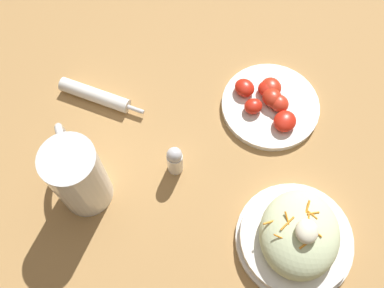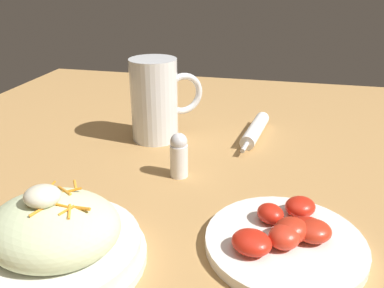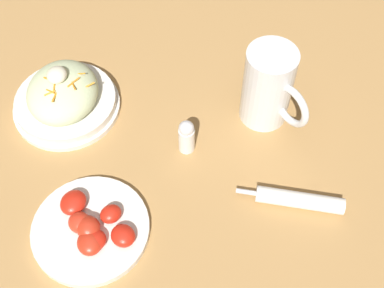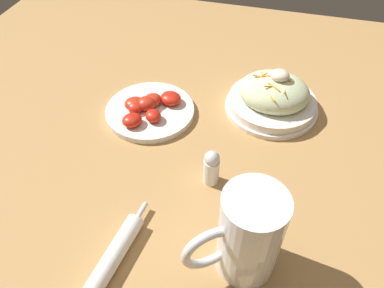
{
  "view_description": "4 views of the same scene",
  "coord_description": "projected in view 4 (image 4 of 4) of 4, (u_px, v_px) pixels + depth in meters",
  "views": [
    {
      "loc": [
        -0.4,
        -0.07,
        0.79
      ],
      "look_at": [
        -0.07,
        0.01,
        0.07
      ],
      "focal_mm": 40.52,
      "sensor_mm": 36.0,
      "label": 1
    },
    {
      "loc": [
        0.06,
        -0.54,
        0.33
      ],
      "look_at": [
        -0.07,
        0.01,
        0.08
      ],
      "focal_mm": 37.05,
      "sensor_mm": 36.0,
      "label": 2
    },
    {
      "loc": [
        0.45,
        0.07,
        0.82
      ],
      "look_at": [
        -0.07,
        0.05,
        0.05
      ],
      "focal_mm": 48.23,
      "sensor_mm": 36.0,
      "label": 3
    },
    {
      "loc": [
        -0.18,
        0.48,
        0.56
      ],
      "look_at": [
        -0.06,
        0.03,
        0.08
      ],
      "focal_mm": 34.5,
      "sensor_mm": 36.0,
      "label": 4
    }
  ],
  "objects": [
    {
      "name": "napkin_roll",
      "position": [
        113.0,
        257.0,
        0.59
      ],
      "size": [
        0.05,
        0.19,
        0.03
      ],
      "color": "white",
      "rests_on": "ground_plane"
    },
    {
      "name": "tomato_plate",
      "position": [
        149.0,
        109.0,
        0.84
      ],
      "size": [
        0.2,
        0.2,
        0.04
      ],
      "color": "white",
      "rests_on": "ground_plane"
    },
    {
      "name": "salad_plate",
      "position": [
        273.0,
        97.0,
        0.84
      ],
      "size": [
        0.21,
        0.21,
        0.11
      ],
      "color": "white",
      "rests_on": "ground_plane"
    },
    {
      "name": "ground_plane",
      "position": [
        170.0,
        156.0,
        0.76
      ],
      "size": [
        1.43,
        1.43,
        0.0
      ],
      "primitive_type": "plane",
      "color": "#B2844C"
    },
    {
      "name": "salt_shaker",
      "position": [
        211.0,
        167.0,
        0.68
      ],
      "size": [
        0.03,
        0.03,
        0.08
      ],
      "color": "white",
      "rests_on": "ground_plane"
    },
    {
      "name": "beer_mug",
      "position": [
        247.0,
        238.0,
        0.54
      ],
      "size": [
        0.14,
        0.12,
        0.17
      ],
      "color": "white",
      "rests_on": "ground_plane"
    }
  ]
}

